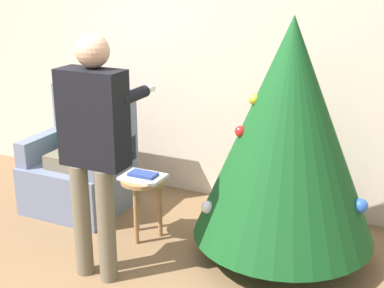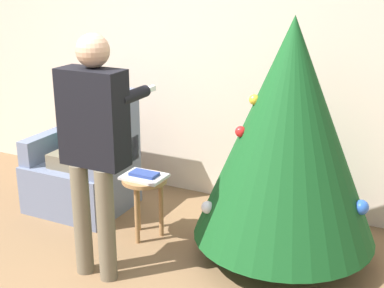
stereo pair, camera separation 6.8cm
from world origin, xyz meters
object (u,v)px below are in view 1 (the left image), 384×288
Objects in this scene: armchair at (82,169)px; person_seated at (77,134)px; christmas_tree at (288,131)px; side_stool at (144,190)px; person_standing at (94,137)px.

armchair is 0.84× the size of person_seated.
christmas_tree is 3.52× the size of side_stool.
person_standing is (0.77, -0.81, 0.31)m from person_seated.
armchair is 2.10× the size of side_stool.
side_stool is at bearing -16.78° from person_seated.
side_stool is at bearing 88.76° from person_standing.
person_seated reaches higher than side_stool.
armchair is 0.83m from side_stool.
armchair is at bearing 132.42° from person_standing.
person_standing is 3.32× the size of side_stool.
side_stool is (-1.05, -0.18, -0.56)m from christmas_tree.
person_seated is (0.00, -0.03, 0.33)m from armchair.
person_seated is 0.76× the size of person_standing.
person_standing is at bearing -144.84° from christmas_tree.
christmas_tree is 1.40× the size of person_seated.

